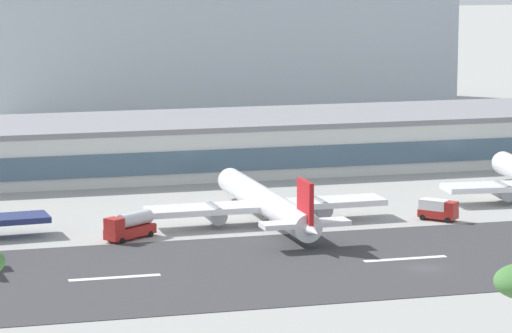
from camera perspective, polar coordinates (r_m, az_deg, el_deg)
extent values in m
plane|color=#9E9E99|center=(182.32, 7.08, -4.28)|extent=(1400.00, 1400.00, 0.00)
cube|color=#38383A|center=(187.38, 6.43, -3.88)|extent=(800.00, 39.09, 0.08)
cube|color=white|center=(176.79, -5.96, -4.67)|extent=(12.00, 1.20, 0.01)
cube|color=white|center=(187.21, 6.30, -3.88)|extent=(12.00, 1.20, 0.01)
cube|color=silver|center=(257.75, -2.56, 0.84)|extent=(219.61, 29.31, 9.04)
cube|color=#476075|center=(243.57, -1.79, 0.23)|extent=(213.02, 0.30, 4.07)
cube|color=gray|center=(257.05, -2.56, 1.94)|extent=(221.81, 29.60, 1.00)
cube|color=#A8B2BC|center=(354.88, -1.65, 5.89)|extent=(119.26, 38.53, 42.17)
cylinder|color=white|center=(209.68, 0.41, -1.51)|extent=(5.20, 41.42, 4.13)
sphere|color=white|center=(229.18, -1.11, -0.57)|extent=(3.93, 3.93, 3.93)
cone|color=white|center=(190.42, 2.24, -2.64)|extent=(3.91, 7.53, 3.72)
cube|color=white|center=(208.98, 0.48, -1.66)|extent=(37.81, 7.17, 0.91)
cylinder|color=gray|center=(211.73, 2.67, -1.72)|extent=(2.83, 5.85, 2.69)
cylinder|color=gray|center=(206.83, -1.77, -1.99)|extent=(2.83, 5.85, 2.69)
cube|color=white|center=(191.87, 2.08, -2.42)|extent=(12.89, 3.74, 0.73)
cube|color=red|center=(191.29, 2.08, -1.57)|extent=(0.80, 5.59, 6.61)
cylinder|color=black|center=(208.26, 0.58, -2.32)|extent=(0.74, 0.74, 1.14)
sphere|color=silver|center=(251.42, 10.33, 0.17)|extent=(3.91, 3.91, 3.91)
cylinder|color=gray|center=(229.04, 10.33, -1.02)|extent=(3.11, 5.95, 2.67)
cube|color=#B2231E|center=(199.08, -5.32, -2.74)|extent=(8.44, 7.04, 1.40)
cylinder|color=silver|center=(199.43, -5.12, -2.20)|extent=(5.93, 5.06, 2.10)
cube|color=#B2231E|center=(196.52, -5.99, -2.44)|extent=(3.05, 3.13, 1.80)
cylinder|color=black|center=(198.08, -6.19, -3.03)|extent=(0.90, 0.75, 0.90)
cylinder|color=black|center=(196.27, -5.66, -3.13)|extent=(0.90, 0.75, 0.90)
cylinder|color=black|center=(202.19, -4.98, -2.75)|extent=(0.90, 0.75, 0.90)
cylinder|color=black|center=(200.41, -4.45, -2.85)|extent=(0.90, 0.75, 0.90)
cube|color=#B2231E|center=(213.45, 7.67, -1.99)|extent=(5.88, 6.00, 1.20)
cube|color=silver|center=(213.46, 7.50, -1.60)|extent=(4.65, 4.71, 1.60)
cube|color=#B2231E|center=(212.36, 8.21, -1.69)|extent=(2.76, 2.74, 1.50)
cylinder|color=black|center=(211.68, 8.05, -2.26)|extent=(0.82, 0.84, 0.90)
cylinder|color=black|center=(213.85, 8.31, -2.14)|extent=(0.82, 0.84, 0.90)
cylinder|color=black|center=(213.32, 7.02, -2.14)|extent=(0.82, 0.84, 0.90)
cylinder|color=black|center=(215.47, 7.28, -2.03)|extent=(0.82, 0.84, 0.90)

